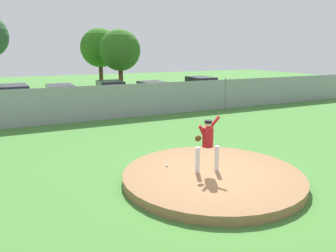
# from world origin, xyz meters

# --- Properties ---
(ground_plane) EXTENTS (80.00, 80.00, 0.00)m
(ground_plane) POSITION_xyz_m (0.00, 6.00, 0.00)
(ground_plane) COLOR #427A33
(asphalt_strip) EXTENTS (44.00, 7.00, 0.01)m
(asphalt_strip) POSITION_xyz_m (0.00, 14.50, 0.00)
(asphalt_strip) COLOR #2B2B2D
(asphalt_strip) RESTS_ON ground_plane
(pitchers_mound) EXTENTS (5.33, 5.33, 0.26)m
(pitchers_mound) POSITION_xyz_m (0.00, 0.00, 0.13)
(pitchers_mound) COLOR olive
(pitchers_mound) RESTS_ON ground_plane
(pitcher_youth) EXTENTS (0.79, 0.32, 1.67)m
(pitcher_youth) POSITION_xyz_m (-0.11, 0.15, 1.22)
(pitcher_youth) COLOR silver
(pitcher_youth) RESTS_ON pitchers_mound
(baseball) EXTENTS (0.07, 0.07, 0.07)m
(baseball) POSITION_xyz_m (-1.00, 1.03, 0.29)
(baseball) COLOR white
(baseball) RESTS_ON pitchers_mound
(chainlink_fence) EXTENTS (38.11, 0.07, 2.03)m
(chainlink_fence) POSITION_xyz_m (0.00, 10.00, 0.97)
(chainlink_fence) COLOR gray
(chainlink_fence) RESTS_ON ground_plane
(parked_car_silver) EXTENTS (2.09, 4.69, 1.73)m
(parked_car_silver) POSITION_xyz_m (-5.00, 14.54, 0.83)
(parked_car_silver) COLOR #B7BABF
(parked_car_silver) RESTS_ON ground_plane
(parked_car_teal) EXTENTS (1.80, 4.46, 1.65)m
(parked_car_teal) POSITION_xyz_m (-2.23, 14.12, 0.79)
(parked_car_teal) COLOR #146066
(parked_car_teal) RESTS_ON ground_plane
(parked_car_navy) EXTENTS (2.02, 4.29, 1.72)m
(parked_car_navy) POSITION_xyz_m (1.20, 14.70, 0.81)
(parked_car_navy) COLOR #161E4C
(parked_car_navy) RESTS_ON ground_plane
(parked_car_red) EXTENTS (2.10, 4.69, 1.58)m
(parked_car_red) POSITION_xyz_m (4.28, 14.11, 0.77)
(parked_car_red) COLOR #A81919
(parked_car_red) RESTS_ON ground_plane
(parked_car_charcoal) EXTENTS (1.86, 4.41, 1.74)m
(parked_car_charcoal) POSITION_xyz_m (8.64, 14.74, 0.82)
(parked_car_charcoal) COLOR #232328
(parked_car_charcoal) RESTS_ON ground_plane
(tree_slender_far) EXTENTS (3.77, 3.77, 5.93)m
(tree_slender_far) POSITION_xyz_m (3.18, 24.72, 4.03)
(tree_slender_far) COLOR #4C331E
(tree_slender_far) RESTS_ON ground_plane
(tree_broad_left) EXTENTS (3.70, 3.70, 5.67)m
(tree_broad_left) POSITION_xyz_m (4.15, 21.39, 3.80)
(tree_broad_left) COLOR #4C331E
(tree_broad_left) RESTS_ON ground_plane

